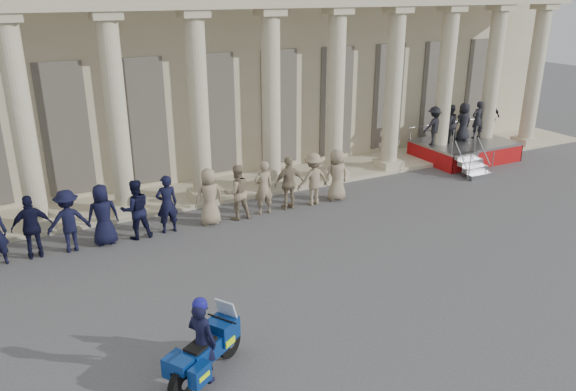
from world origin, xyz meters
The scene contains 6 objects.
ground centered at (0.00, 0.00, 0.00)m, with size 90.00×90.00×0.00m, color #454547.
building centered at (0.00, 14.74, 4.52)m, with size 40.00×12.50×9.00m.
officer_rank centered at (-4.15, 6.15, 0.89)m, with size 19.78×0.68×1.78m.
reviewing_stand centered at (12.71, 7.84, 1.28)m, with size 4.19×3.82×2.39m.
motorcycle centered at (-1.72, -0.74, 0.57)m, with size 1.79×1.38×1.31m.
rider centered at (-1.82, -0.80, 0.86)m, with size 0.65×0.72×1.73m.
Camera 1 is at (-4.45, -9.24, 6.88)m, focal length 35.00 mm.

